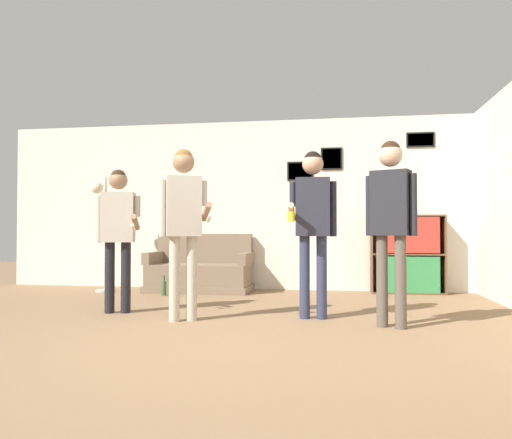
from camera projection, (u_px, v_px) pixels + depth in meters
ground_plane at (189, 352)px, 3.83m from camera, size 20.00×20.00×0.00m
wall_back at (266, 205)px, 8.00m from camera, size 8.74×0.08×2.70m
couch at (200, 272)px, 7.72m from camera, size 1.59×0.80×0.88m
bookshelf at (407, 254)px, 7.42m from camera, size 1.07×0.30×1.17m
floor_lamp at (106, 204)px, 7.64m from camera, size 0.47×0.28×1.79m
person_player_foreground_left at (118, 225)px, 5.67m from camera, size 0.55×0.42×1.63m
person_player_foreground_center at (183, 214)px, 5.17m from camera, size 0.59×0.41×1.78m
person_watcher_holding_cup at (313, 214)px, 5.30m from camera, size 0.50×0.45×1.78m
person_spectator_near_bookshelf at (391, 211)px, 4.81m from camera, size 0.47×0.32×1.80m
bottle_on_floor at (164, 288)px, 7.18m from camera, size 0.07×0.07×0.29m
drinking_cup at (414, 212)px, 7.42m from camera, size 0.07×0.07×0.09m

